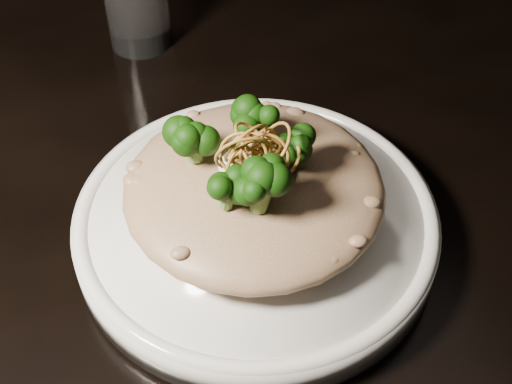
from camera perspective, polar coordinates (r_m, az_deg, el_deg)
The scene contains 6 objects.
table at distance 0.68m, azimuth -8.82°, elevation -7.03°, with size 1.10×0.80×0.75m.
plate at distance 0.59m, azimuth 0.00°, elevation -2.70°, with size 0.30×0.30×0.03m, color silver.
risotto at distance 0.56m, azimuth -0.15°, elevation 0.29°, with size 0.21×0.21×0.05m, color brown.
broccoli at distance 0.53m, azimuth -0.50°, elevation 3.47°, with size 0.13×0.13×0.05m, color black, non-canonical shape.
cheese at distance 0.54m, azimuth -0.18°, elevation 2.26°, with size 0.05×0.05×0.02m, color white.
shallots at distance 0.52m, azimuth 0.16°, elevation 4.15°, with size 0.06×0.06×0.04m, color brown, non-canonical shape.
Camera 1 is at (0.01, -0.42, 1.21)m, focal length 50.00 mm.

